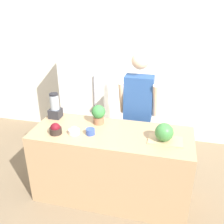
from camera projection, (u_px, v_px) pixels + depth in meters
The scene contains 12 objects.
ground_plane at pixel (104, 214), 3.02m from camera, with size 14.00×14.00×0.00m, color #7F6B51.
wall_back at pixel (135, 67), 4.31m from camera, with size 8.00×0.06×2.60m.
counter_island at pixel (111, 165), 3.15m from camera, with size 1.91×0.75×0.93m.
refrigerator at pixel (88, 95), 4.31m from camera, with size 0.75×0.70×1.70m.
person at pixel (138, 113), 3.47m from camera, with size 0.52×0.28×1.78m.
cutting_board at pixel (165, 140), 2.78m from camera, with size 0.38×0.23×0.01m.
watermelon at pixel (164, 132), 2.72m from camera, with size 0.20×0.20×0.20m.
bowl_cherries at pixel (56, 129), 2.91m from camera, with size 0.14×0.14×0.13m.
bowl_cream at pixel (74, 131), 2.92m from camera, with size 0.13×0.13×0.10m.
bowl_small_blue at pixel (90, 132), 2.90m from camera, with size 0.11×0.11×0.07m.
blender at pixel (55, 107), 3.27m from camera, with size 0.15×0.15×0.34m.
potted_plant at pixel (98, 114), 3.12m from camera, with size 0.17×0.17×0.25m.
Camera 1 is at (0.62, -2.14, 2.39)m, focal length 40.00 mm.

